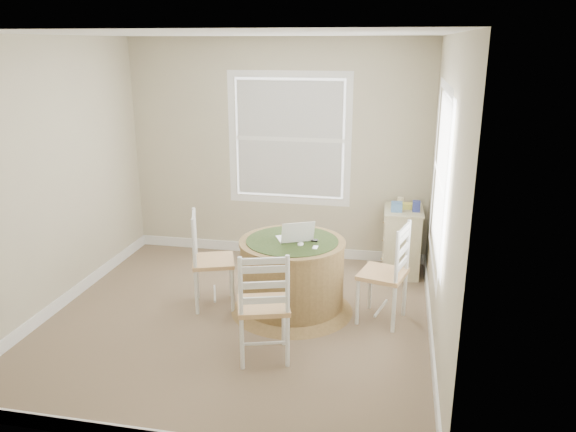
% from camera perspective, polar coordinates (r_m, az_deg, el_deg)
% --- Properties ---
extents(room, '(3.64, 3.64, 2.64)m').
position_cam_1_polar(room, '(5.11, -3.22, 3.22)').
color(room, '#846D53').
rests_on(room, ground).
extents(round_table, '(1.20, 1.20, 0.73)m').
position_cam_1_polar(round_table, '(5.46, 0.42, -5.77)').
color(round_table, olive).
rests_on(round_table, ground).
extents(chair_left, '(0.52, 0.53, 0.95)m').
position_cam_1_polar(chair_left, '(5.59, -7.59, -4.51)').
color(chair_left, white).
rests_on(chair_left, ground).
extents(chair_near, '(0.52, 0.51, 0.95)m').
position_cam_1_polar(chair_near, '(4.66, -2.53, -9.01)').
color(chair_near, white).
rests_on(chair_near, ground).
extents(chair_right, '(0.49, 0.51, 0.95)m').
position_cam_1_polar(chair_right, '(5.32, 9.60, -5.78)').
color(chair_right, white).
rests_on(chair_right, ground).
extents(laptop, '(0.41, 0.39, 0.22)m').
position_cam_1_polar(laptop, '(5.35, 0.73, -2.15)').
color(laptop, white).
rests_on(laptop, round_table).
extents(mouse, '(0.06, 0.09, 0.03)m').
position_cam_1_polar(mouse, '(5.23, 1.28, -2.87)').
color(mouse, white).
rests_on(mouse, round_table).
extents(phone, '(0.05, 0.09, 0.02)m').
position_cam_1_polar(phone, '(5.16, 2.78, -3.26)').
color(phone, '#B7BABF').
rests_on(phone, round_table).
extents(keys, '(0.06, 0.05, 0.02)m').
position_cam_1_polar(keys, '(5.33, 2.71, -2.56)').
color(keys, black).
rests_on(keys, round_table).
extents(corner_chest, '(0.44, 0.59, 0.76)m').
position_cam_1_polar(corner_chest, '(6.48, 11.45, -2.50)').
color(corner_chest, beige).
rests_on(corner_chest, ground).
extents(tissue_box, '(0.12, 0.12, 0.10)m').
position_cam_1_polar(tissue_box, '(6.26, 10.99, 0.93)').
color(tissue_box, '#5280BD').
rests_on(tissue_box, corner_chest).
extents(box_yellow, '(0.15, 0.10, 0.06)m').
position_cam_1_polar(box_yellow, '(6.39, 12.16, 1.00)').
color(box_yellow, '#E4DA50').
rests_on(box_yellow, corner_chest).
extents(box_blue, '(0.08, 0.08, 0.12)m').
position_cam_1_polar(box_blue, '(6.29, 12.89, 0.97)').
color(box_blue, navy).
rests_on(box_blue, corner_chest).
extents(cup_cream, '(0.07, 0.07, 0.09)m').
position_cam_1_polar(cup_cream, '(6.51, 11.36, 1.49)').
color(cup_cream, beige).
rests_on(cup_cream, corner_chest).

